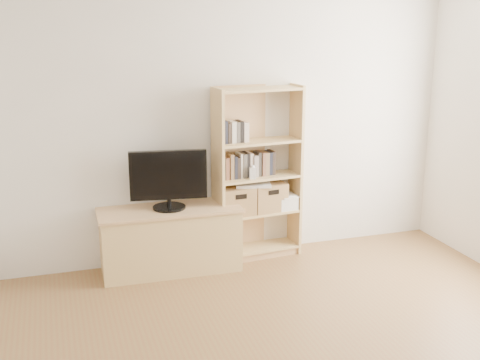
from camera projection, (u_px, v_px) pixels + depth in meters
name	position (u px, v px, depth m)	size (l,w,h in m)	color
back_wall	(222.00, 123.00, 5.61)	(4.50, 0.02, 2.60)	silver
tv_stand	(170.00, 241.00, 5.50)	(1.24, 0.47, 0.57)	tan
bookshelf	(258.00, 174.00, 5.69)	(0.83, 0.29, 1.65)	tan
television	(168.00, 179.00, 5.34)	(0.68, 0.05, 0.54)	black
books_row_mid	(257.00, 165.00, 5.68)	(0.76, 0.15, 0.20)	#342F2A
books_row_upper	(239.00, 131.00, 5.52)	(0.38, 0.14, 0.20)	#342F2A
baby_monitor	(253.00, 173.00, 5.56)	(0.06, 0.04, 0.11)	white
basket_left	(236.00, 200.00, 5.66)	(0.32, 0.26, 0.26)	olive
basket_right	(267.00, 196.00, 5.78)	(0.33, 0.27, 0.27)	olive
laptop	(253.00, 184.00, 5.67)	(0.33, 0.23, 0.03)	white
magazine_stack	(284.00, 201.00, 5.87)	(0.18, 0.27, 0.12)	silver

